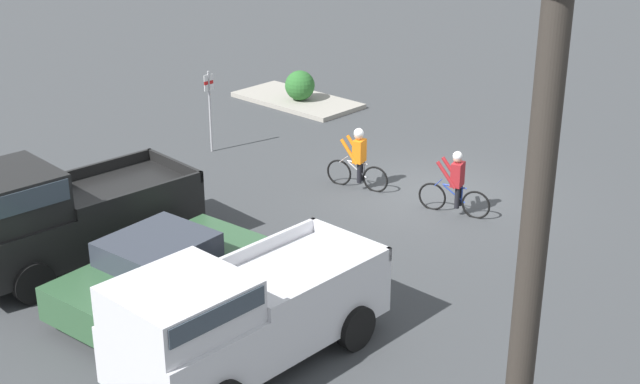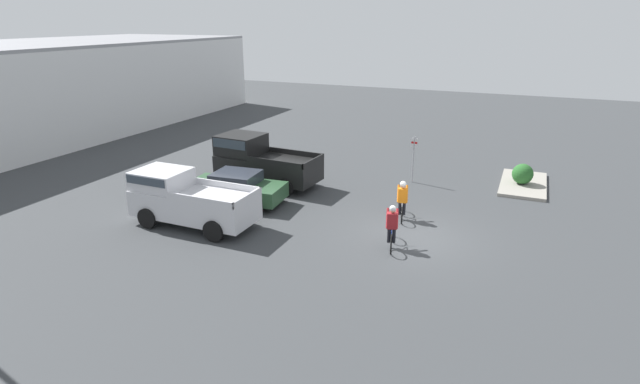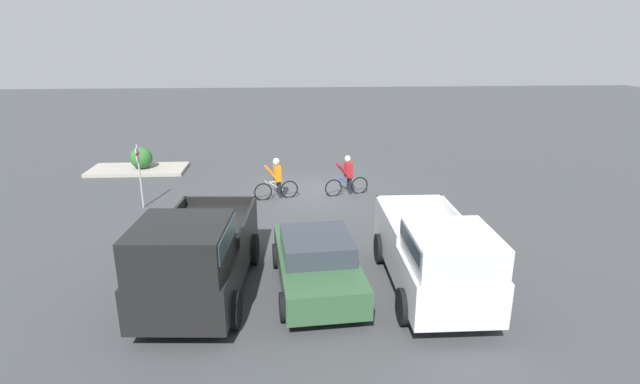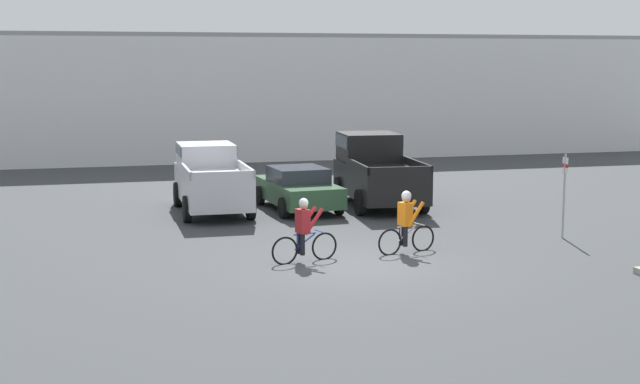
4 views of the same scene
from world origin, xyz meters
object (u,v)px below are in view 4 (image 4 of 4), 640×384
(sedan_0, at_px, (298,188))
(pickup_truck_1, at_px, (376,169))
(pickup_truck_0, at_px, (211,178))
(cyclist_1, at_px, (304,230))
(fire_lane_sign, at_px, (564,187))
(cyclist_0, at_px, (406,221))

(sedan_0, height_order, pickup_truck_1, pickup_truck_1)
(pickup_truck_0, bearing_deg, pickup_truck_1, -0.88)
(pickup_truck_0, xyz_separation_m, pickup_truck_1, (5.63, -0.09, 0.11))
(sedan_0, relative_size, pickup_truck_1, 0.83)
(cyclist_1, relative_size, fire_lane_sign, 0.75)
(pickup_truck_1, xyz_separation_m, cyclist_0, (-1.70, -7.59, -0.39))
(pickup_truck_0, bearing_deg, sedan_0, -10.71)
(cyclist_0, height_order, fire_lane_sign, fire_lane_sign)
(pickup_truck_0, xyz_separation_m, sedan_0, (2.80, -0.53, -0.38))
(pickup_truck_0, height_order, pickup_truck_1, pickup_truck_1)
(cyclist_1, bearing_deg, sedan_0, 77.72)
(cyclist_0, relative_size, cyclist_1, 0.96)
(cyclist_1, height_order, fire_lane_sign, fire_lane_sign)
(fire_lane_sign, bearing_deg, pickup_truck_0, 141.61)
(sedan_0, distance_m, pickup_truck_1, 2.91)
(sedan_0, bearing_deg, pickup_truck_0, 169.29)
(sedan_0, xyz_separation_m, cyclist_1, (-1.63, -7.48, 0.07))
(cyclist_0, bearing_deg, pickup_truck_1, 77.36)
(cyclist_1, bearing_deg, fire_lane_sign, 7.78)
(cyclist_0, xyz_separation_m, cyclist_1, (-2.76, -0.33, -0.03))
(cyclist_1, bearing_deg, pickup_truck_1, 60.62)
(pickup_truck_1, xyz_separation_m, fire_lane_sign, (3.16, -6.88, 0.21))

